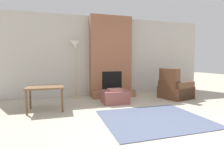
# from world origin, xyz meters

# --- Properties ---
(ground_plane) EXTENTS (24.00, 24.00, 0.00)m
(ground_plane) POSITION_xyz_m (0.00, 0.00, 0.00)
(ground_plane) COLOR #B2A893
(wall_back) EXTENTS (7.06, 0.06, 2.60)m
(wall_back) POSITION_xyz_m (0.00, 3.26, 1.30)
(wall_back) COLOR #BCB7AD
(wall_back) RESTS_ON ground_plane
(fireplace) EXTENTS (1.37, 0.70, 2.60)m
(fireplace) POSITION_xyz_m (0.00, 3.04, 1.19)
(fireplace) COLOR #935B42
(fireplace) RESTS_ON ground_plane
(ottoman) EXTENTS (0.68, 0.56, 0.39)m
(ottoman) POSITION_xyz_m (-0.19, 1.96, 0.18)
(ottoman) COLOR #8C4C47
(ottoman) RESTS_ON ground_plane
(armchair) EXTENTS (1.00, 0.97, 0.92)m
(armchair) POSITION_xyz_m (1.72, 2.01, 0.27)
(armchair) COLOR brown
(armchair) RESTS_ON ground_plane
(side_table) EXTENTS (0.81, 0.59, 0.56)m
(side_table) POSITION_xyz_m (-1.95, 1.74, 0.49)
(side_table) COLOR brown
(side_table) RESTS_ON ground_plane
(floor_lamp_left) EXTENTS (0.32, 0.32, 1.75)m
(floor_lamp_left) POSITION_xyz_m (-1.14, 2.97, 1.54)
(floor_lamp_left) COLOR tan
(floor_lamp_left) RESTS_ON ground_plane
(area_rug) EXTENTS (1.99, 1.67, 0.01)m
(area_rug) POSITION_xyz_m (0.13, 0.50, 0.01)
(area_rug) COLOR #4C5670
(area_rug) RESTS_ON ground_plane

